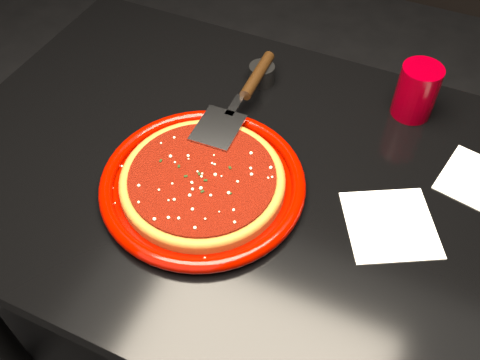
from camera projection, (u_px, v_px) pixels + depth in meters
The scene contains 13 objects.
floor at pixel (247, 340), 1.57m from camera, with size 4.00×4.00×0.01m, color black.
table at pixel (249, 275), 1.28m from camera, with size 1.20×0.80×0.75m, color black.
plate at pixel (203, 183), 0.96m from camera, with size 0.37×0.37×0.03m, color #7C0500.
pizza_crust at pixel (203, 182), 0.96m from camera, with size 0.30×0.30×0.01m, color #94551F.
pizza_crust_rim at pixel (202, 179), 0.95m from camera, with size 0.30×0.30×0.02m, color #94551F.
pizza_sauce at pixel (202, 177), 0.95m from camera, with size 0.26×0.26×0.01m, color maroon.
parmesan_dusting at pixel (202, 174), 0.94m from camera, with size 0.25×0.25×0.01m, color beige, non-canonical shape.
basil_flecks at pixel (202, 175), 0.94m from camera, with size 0.23×0.23×0.00m, color black, non-canonical shape.
pizza_server at pixel (240, 98), 1.06m from camera, with size 0.10×0.34×0.03m, color #B5B7BD, non-canonical shape.
cup at pixel (417, 91), 1.06m from camera, with size 0.08×0.08×0.11m, color #8F000E.
napkin_a at pixel (390, 225), 0.92m from camera, with size 0.15×0.15×0.00m, color white.
napkin_b at pixel (477, 181), 0.98m from camera, with size 0.12×0.13×0.00m, color white.
ramekin at pixel (262, 74), 1.15m from camera, with size 0.06×0.06×0.04m, color black.
Camera 1 is at (0.25, -0.60, 1.50)m, focal length 40.00 mm.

